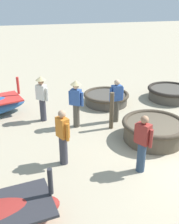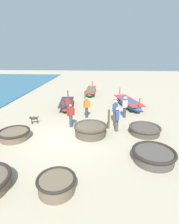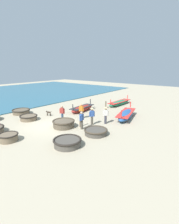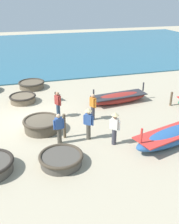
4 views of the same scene
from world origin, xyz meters
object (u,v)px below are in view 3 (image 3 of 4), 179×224
fisherman_with_hat (82,120)px  fisherman_hauling (92,115)px  mooring_post_inland (80,120)px  fisherman_crouching (62,113)px  coracle_upturned (21,111)px  long_boat_blue_hull (119,103)px  dog (48,112)px  coracle_front_right (67,142)px  long_boat_white_hull (126,115)px  fisherman_by_coracle (106,114)px  coracle_nearest (29,117)px  coracle_front_left (96,131)px  mooring_post_shoreline (106,105)px  coracle_far_right (64,123)px  fisherman_standing_right (81,111)px  long_boat_ochre_hull (82,108)px  coracle_tilted (8,137)px

fisherman_with_hat → fisherman_hauling: (-0.01, 1.46, 0.12)m
fisherman_hauling → mooring_post_inland: size_ratio=1.29×
fisherman_crouching → fisherman_hauling: fisherman_hauling is taller
coracle_upturned → fisherman_with_hat: size_ratio=1.27×
long_boat_blue_hull → dog: (-3.45, -9.67, 0.04)m
dog → coracle_front_right: bearing=-29.6°
fisherman_with_hat → long_boat_white_hull: bearing=74.6°
fisherman_by_coracle → dog: bearing=-166.0°
coracle_nearest → mooring_post_inland: size_ratio=1.36×
coracle_upturned → coracle_nearest: 2.91m
mooring_post_inland → coracle_upturned: bearing=-173.6°
coracle_nearest → fisherman_by_coracle: bearing=30.0°
coracle_front_left → mooring_post_shoreline: (-4.35, 8.03, 0.20)m
fisherman_by_coracle → coracle_far_right: bearing=-127.4°
coracle_front_left → mooring_post_shoreline: mooring_post_shoreline is taller
coracle_nearest → long_boat_white_hull: bearing=42.4°
coracle_upturned → fisherman_hauling: fisherman_hauling is taller
coracle_front_right → fisherman_standing_right: size_ratio=1.26×
dog → long_boat_ochre_hull: bearing=67.5°
coracle_upturned → coracle_front_left: (10.42, 0.32, -0.03)m
fisherman_with_hat → fisherman_standing_right: size_ratio=1.00×
long_boat_white_hull → fisherman_crouching: fisherman_crouching is taller
fisherman_hauling → mooring_post_shoreline: 6.87m
long_boat_white_hull → coracle_far_right: bearing=-117.1°
fisherman_hauling → fisherman_with_hat: bearing=-89.4°
coracle_upturned → fisherman_hauling: (8.70, 2.03, 0.67)m
coracle_nearest → coracle_far_right: coracle_far_right is taller
coracle_front_left → long_boat_ochre_hull: 7.62m
long_boat_blue_hull → mooring_post_inland: (1.71, -10.21, 0.32)m
fisherman_with_hat → fisherman_crouching: size_ratio=1.00×
fisherman_crouching → mooring_post_shoreline: size_ratio=1.70×
coracle_upturned → coracle_front_right: size_ratio=1.01×
fisherman_standing_right → dog: size_ratio=2.45×
coracle_nearest → coracle_far_right: 4.40m
coracle_nearest → fisherman_by_coracle: (6.73, 3.89, 0.68)m
coracle_tilted → fisherman_with_hat: 5.83m
long_boat_white_hull → dog: 8.42m
coracle_far_right → fisherman_hauling: 2.70m
dog → fisherman_crouching: bearing=-8.8°
fisherman_hauling → fisherman_crouching: bearing=-161.6°
coracle_nearest → fisherman_hauling: size_ratio=1.05×
fisherman_standing_right → coracle_tilted: bearing=-93.6°
long_boat_ochre_hull → dog: 4.17m
coracle_front_right → fisherman_by_coracle: fisherman_by_coracle is taller
long_boat_blue_hull → long_boat_white_hull: bearing=-54.7°
coracle_nearest → long_boat_ochre_hull: (1.87, 6.14, 0.06)m
coracle_front_left → long_boat_blue_hull: (-3.89, 10.81, 0.07)m
long_boat_blue_hull → fisherman_standing_right: fisherman_standing_right is taller
coracle_tilted → long_boat_blue_hull: size_ratio=0.28×
long_boat_ochre_hull → long_boat_white_hull: bearing=6.4°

